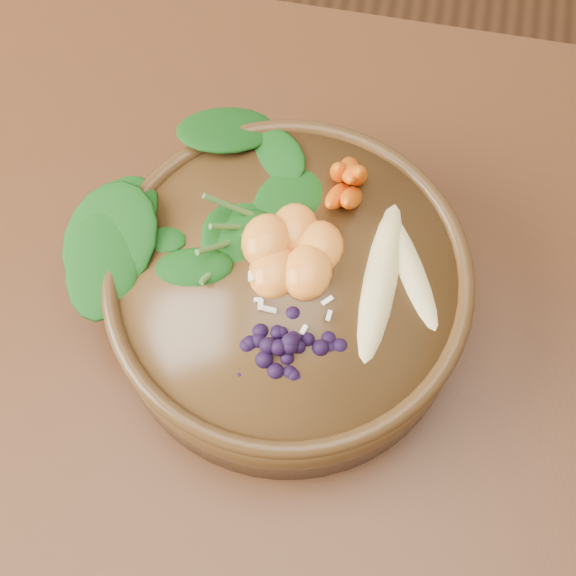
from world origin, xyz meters
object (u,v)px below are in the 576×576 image
at_px(stoneware_bowl, 288,293).
at_px(banana_halves, 397,266).
at_px(mandarin_cluster, 292,243).
at_px(carrot_cluster, 361,163).
at_px(dining_table, 267,490).
at_px(kale_heap, 236,189).
at_px(blueberry_pile, 287,335).

distance_m(stoneware_bowl, banana_halves, 0.09).
bearing_deg(mandarin_cluster, stoneware_bowl, -88.84).
bearing_deg(banana_halves, mandarin_cluster, 170.25).
xyz_separation_m(carrot_cluster, banana_halves, (0.04, -0.06, -0.02)).
distance_m(dining_table, kale_heap, 0.26).
distance_m(dining_table, stoneware_bowl, 0.18).
bearing_deg(dining_table, carrot_cluster, 81.13).
bearing_deg(carrot_cluster, mandarin_cluster, -129.81).
relative_size(stoneware_bowl, blueberry_pile, 2.16).
xyz_separation_m(dining_table, mandarin_cluster, (-0.01, 0.14, 0.18)).
distance_m(stoneware_bowl, mandarin_cluster, 0.05).
xyz_separation_m(dining_table, banana_halves, (0.07, 0.14, 0.18)).
height_order(dining_table, mandarin_cluster, mandarin_cluster).
height_order(carrot_cluster, blueberry_pile, carrot_cluster).
relative_size(stoneware_bowl, mandarin_cluster, 3.15).
bearing_deg(mandarin_cluster, carrot_cluster, 57.69).
bearing_deg(dining_table, mandarin_cluster, 92.82).
distance_m(kale_heap, carrot_cluster, 0.09).
xyz_separation_m(dining_table, carrot_cluster, (0.03, 0.20, 0.20)).
bearing_deg(dining_table, stoneware_bowl, 93.05).
xyz_separation_m(carrot_cluster, mandarin_cluster, (-0.04, -0.06, -0.02)).
distance_m(carrot_cluster, blueberry_pile, 0.14).
relative_size(dining_table, stoneware_bowl, 5.93).
bearing_deg(kale_heap, stoneware_bowl, -45.63).
relative_size(stoneware_bowl, kale_heap, 1.53).
height_order(kale_heap, carrot_cluster, carrot_cluster).
bearing_deg(banana_halves, kale_heap, 156.45).
bearing_deg(mandarin_cluster, banana_halves, -2.25).
bearing_deg(stoneware_bowl, banana_halves, 10.24).
relative_size(dining_table, mandarin_cluster, 18.70).
bearing_deg(banana_halves, blueberry_pile, -141.51).
bearing_deg(mandarin_cluster, kale_heap, 145.72).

